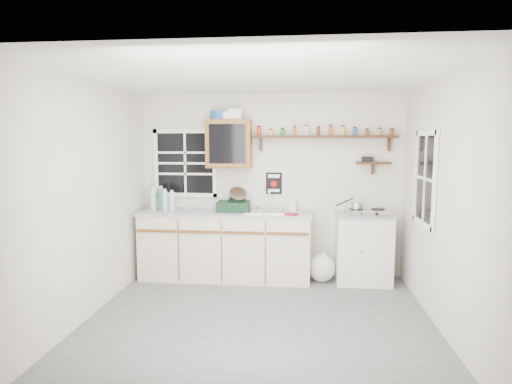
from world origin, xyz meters
TOP-DOWN VIEW (x-y plane):
  - room at (0.00, 0.00)m, footprint 3.64×3.24m
  - main_cabinet at (-0.58, 1.30)m, footprint 2.31×0.63m
  - right_cabinet at (1.25, 1.32)m, footprint 0.73×0.57m
  - sink at (-0.05, 1.30)m, footprint 0.52×0.44m
  - upper_cabinet at (-0.55, 1.44)m, footprint 0.60×0.32m
  - upper_cabinet_clutter at (-0.60, 1.44)m, footprint 0.43×0.24m
  - spice_shelf at (0.71, 1.51)m, footprint 1.91×0.18m
  - secondary_shelf at (1.36, 1.52)m, footprint 0.45×0.16m
  - warning_sign at (0.05, 1.59)m, footprint 0.22×0.02m
  - window_back at (-1.20, 1.59)m, footprint 0.93×0.03m
  - window_right at (1.79, 0.55)m, footprint 0.03×0.78m
  - water_bottles at (-1.46, 1.30)m, footprint 0.36×0.13m
  - dish_rack at (-0.46, 1.35)m, footprint 0.44×0.34m
  - soap_bottle at (0.32, 1.47)m, footprint 0.11×0.11m
  - rag at (0.30, 1.10)m, footprint 0.18×0.17m
  - hotplate at (1.28, 1.31)m, footprint 0.58×0.35m
  - saucepan at (1.14, 1.31)m, footprint 0.33×0.25m
  - trash_bag at (0.72, 1.27)m, footprint 0.39×0.35m

SIDE VIEW (x-z plane):
  - trash_bag at x=0.72m, z-range -0.03..0.41m
  - right_cabinet at x=1.25m, z-range 0.00..0.91m
  - main_cabinet at x=-0.58m, z-range 0.00..0.92m
  - rag at x=0.30m, z-range 0.92..0.94m
  - sink at x=-0.05m, z-range 0.79..1.08m
  - hotplate at x=1.28m, z-range 0.91..0.99m
  - soap_bottle at x=0.32m, z-range 0.92..1.12m
  - dish_rack at x=-0.46m, z-range 0.86..1.19m
  - saucepan at x=1.14m, z-range 0.95..1.10m
  - water_bottles at x=-1.46m, z-range 0.90..1.23m
  - room at x=0.00m, z-range -0.02..2.52m
  - warning_sign at x=0.05m, z-range 1.13..1.43m
  - window_right at x=1.79m, z-range 0.91..1.99m
  - window_back at x=-1.20m, z-range 1.06..2.04m
  - secondary_shelf at x=1.36m, z-range 1.46..1.69m
  - upper_cabinet at x=-0.55m, z-range 1.50..2.15m
  - spice_shelf at x=0.71m, z-range 1.75..2.11m
  - upper_cabinet_clutter at x=-0.60m, z-range 2.14..2.28m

